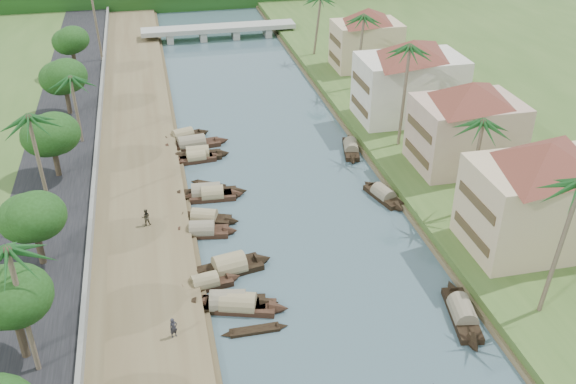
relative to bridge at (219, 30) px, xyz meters
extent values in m
plane|color=#3D545C|center=(0.00, -72.00, -1.72)|extent=(220.00, 220.00, 0.00)
cube|color=brown|center=(-16.00, -52.00, -1.32)|extent=(10.00, 180.00, 0.80)
cube|color=#375321|center=(19.00, -52.00, -1.12)|extent=(16.00, 180.00, 1.20)
cube|color=black|center=(-24.50, -52.00, -1.02)|extent=(8.00, 180.00, 1.40)
cube|color=slate|center=(-20.20, -52.00, -0.37)|extent=(0.40, 180.00, 1.10)
cube|color=#98998F|center=(0.00, 0.00, 0.28)|extent=(28.00, 4.00, 0.80)
cube|color=#98998F|center=(-9.00, 0.00, -0.82)|extent=(1.20, 3.50, 1.80)
cube|color=#98998F|center=(-3.00, 0.00, -0.82)|extent=(1.20, 3.50, 1.80)
cube|color=#98998F|center=(3.00, 0.00, -0.82)|extent=(1.20, 3.50, 1.80)
cube|color=#98998F|center=(9.00, 0.00, -0.82)|extent=(1.20, 3.50, 1.80)
cube|color=tan|center=(19.00, -74.00, 3.48)|extent=(12.00, 8.00, 8.00)
pyramid|color=brown|center=(19.00, -74.00, 8.58)|extent=(14.85, 14.85, 2.20)
cube|color=#493922|center=(12.95, -74.00, 1.48)|extent=(0.10, 6.40, 0.90)
cube|color=#493922|center=(12.95, -74.00, 4.68)|extent=(0.10, 6.40, 0.90)
cube|color=tan|center=(20.00, -58.00, 3.23)|extent=(11.00, 8.00, 7.50)
pyramid|color=brown|center=(20.00, -58.00, 8.08)|extent=(14.11, 14.11, 2.20)
cube|color=#493922|center=(14.45, -58.00, 1.35)|extent=(0.10, 6.40, 0.90)
cube|color=#493922|center=(14.45, -58.00, 4.35)|extent=(0.10, 6.40, 0.90)
cube|color=silver|center=(19.00, -44.00, 3.48)|extent=(13.00, 8.00, 8.00)
pyramid|color=brown|center=(19.00, -44.00, 8.58)|extent=(15.59, 15.59, 2.20)
cube|color=#493922|center=(12.45, -44.00, 1.48)|extent=(0.10, 6.40, 0.90)
cube|color=#493922|center=(12.45, -44.00, 4.68)|extent=(0.10, 6.40, 0.90)
cube|color=tan|center=(20.00, -24.00, 2.98)|extent=(10.00, 7.00, 7.00)
pyramid|color=brown|center=(20.00, -24.00, 7.58)|extent=(12.62, 12.62, 2.20)
cube|color=#493922|center=(14.95, -24.00, 1.23)|extent=(0.10, 5.60, 0.90)
cube|color=#493922|center=(14.95, -24.00, 4.03)|extent=(0.10, 5.60, 0.90)
cube|color=black|center=(-8.17, -75.78, -1.52)|extent=(6.42, 3.67, 0.70)
cone|color=black|center=(-4.93, -76.81, -1.44)|extent=(2.19, 2.17, 1.92)
cone|color=black|center=(-11.42, -74.75, -1.44)|extent=(2.19, 2.17, 1.92)
cylinder|color=#8D7E59|center=(-8.17, -75.78, -1.14)|extent=(5.06, 3.31, 1.99)
cube|color=black|center=(-8.96, -75.37, -1.52)|extent=(6.43, 3.06, 0.70)
cone|color=black|center=(-5.59, -76.00, -1.44)|extent=(2.07, 2.07, 1.97)
cone|color=black|center=(-12.33, -74.75, -1.44)|extent=(2.07, 2.07, 1.97)
cylinder|color=#7C6F5D|center=(-8.96, -75.37, -1.14)|extent=(5.01, 2.87, 2.05)
cube|color=black|center=(-10.50, -72.39, -1.52)|extent=(4.87, 2.35, 0.70)
cone|color=black|center=(-7.94, -71.95, -1.44)|extent=(1.58, 1.63, 1.58)
cone|color=black|center=(-13.06, -72.83, -1.44)|extent=(1.58, 1.63, 1.58)
cylinder|color=#8D7E59|center=(-10.50, -72.39, -1.14)|extent=(3.80, 2.23, 1.65)
cube|color=black|center=(-8.13, -70.54, -1.52)|extent=(6.11, 3.29, 0.70)
cone|color=black|center=(-4.98, -69.93, -1.44)|extent=(2.06, 2.30, 2.19)
cone|color=black|center=(-11.29, -71.15, -1.44)|extent=(2.06, 2.30, 2.19)
cylinder|color=#8D7E59|center=(-8.13, -70.54, -1.14)|extent=(4.78, 3.12, 2.32)
cube|color=black|center=(-9.90, -64.18, -1.52)|extent=(5.23, 2.55, 0.70)
cone|color=black|center=(-7.15, -64.61, -1.44)|extent=(1.70, 1.82, 1.78)
cone|color=black|center=(-12.65, -63.75, -1.44)|extent=(1.70, 1.82, 1.78)
cylinder|color=#7C6F5D|center=(-9.90, -64.18, -1.14)|extent=(4.08, 2.44, 1.87)
cube|color=black|center=(-9.43, -61.89, -1.52)|extent=(5.47, 3.37, 0.70)
cone|color=black|center=(-6.71, -62.90, -1.44)|extent=(1.92, 1.91, 1.65)
cone|color=black|center=(-12.15, -60.87, -1.44)|extent=(1.92, 1.91, 1.65)
cylinder|color=#8D7E59|center=(-9.43, -61.89, -1.14)|extent=(4.34, 3.00, 1.71)
cube|color=black|center=(-8.11, -57.56, -1.52)|extent=(4.96, 2.11, 0.70)
cone|color=black|center=(-5.41, -57.73, -1.44)|extent=(1.53, 1.71, 1.78)
cone|color=black|center=(-10.81, -57.40, -1.44)|extent=(1.53, 1.71, 1.78)
cylinder|color=#8D7E59|center=(-8.11, -57.56, -1.14)|extent=(3.82, 2.11, 1.88)
cube|color=black|center=(-8.71, -56.97, -1.52)|extent=(6.58, 2.38, 0.70)
cone|color=black|center=(-5.13, -57.23, -1.44)|extent=(1.96, 1.86, 1.94)
cone|color=black|center=(-12.29, -56.71, -1.44)|extent=(1.96, 1.86, 1.94)
cylinder|color=#7C6F5D|center=(-8.71, -56.97, -1.14)|extent=(5.07, 2.35, 2.00)
cube|color=black|center=(-8.95, -48.55, -1.52)|extent=(4.70, 1.87, 0.70)
cone|color=black|center=(-6.40, -48.35, -1.44)|extent=(1.43, 1.46, 1.50)
cone|color=black|center=(-11.49, -48.75, -1.44)|extent=(1.43, 1.46, 1.50)
cylinder|color=#8D7E59|center=(-8.95, -48.55, -1.14)|extent=(3.62, 1.84, 1.57)
cube|color=black|center=(-8.69, -47.75, -1.52)|extent=(5.60, 2.03, 0.70)
cone|color=black|center=(-5.60, -47.82, -1.44)|extent=(1.65, 1.75, 1.89)
cone|color=black|center=(-11.77, -47.68, -1.44)|extent=(1.65, 1.75, 1.89)
cylinder|color=#8D7E59|center=(-8.69, -47.75, -1.14)|extent=(4.29, 2.08, 1.98)
cube|color=black|center=(-9.11, -44.65, -1.52)|extent=(7.04, 2.68, 0.70)
cone|color=black|center=(-5.32, -44.22, -1.44)|extent=(2.12, 1.93, 1.94)
cone|color=black|center=(-12.90, -45.09, -1.44)|extent=(2.12, 1.93, 1.94)
cylinder|color=#7C6F5D|center=(-9.11, -44.65, -1.14)|extent=(5.44, 2.57, 1.99)
cube|color=black|center=(-9.97, -42.07, -1.52)|extent=(5.47, 3.18, 0.70)
cone|color=black|center=(-7.22, -41.20, -1.44)|extent=(1.89, 1.90, 1.69)
cone|color=black|center=(-12.72, -42.95, -1.44)|extent=(1.89, 1.90, 1.69)
cylinder|color=#8D7E59|center=(-9.97, -42.07, -1.14)|extent=(4.32, 2.88, 1.76)
cube|color=black|center=(9.22, -80.75, -1.52)|extent=(2.95, 6.58, 0.70)
cone|color=black|center=(9.88, -77.28, -1.44)|extent=(1.93, 2.07, 1.83)
cone|color=black|center=(8.57, -84.22, -1.44)|extent=(1.93, 2.07, 1.83)
cylinder|color=#7C6F5D|center=(9.22, -80.75, -1.14)|extent=(2.74, 5.12, 1.88)
cube|color=black|center=(9.52, -61.47, -1.52)|extent=(2.97, 5.40, 0.70)
cone|color=black|center=(8.74, -58.72, -1.44)|extent=(1.82, 1.82, 1.63)
cone|color=black|center=(10.30, -64.22, -1.44)|extent=(1.82, 1.82, 1.63)
cylinder|color=#7C6F5D|center=(9.52, -61.47, -1.14)|extent=(2.71, 4.24, 1.70)
cube|color=black|center=(9.59, -49.96, -1.52)|extent=(2.84, 5.94, 0.70)
cone|color=black|center=(10.27, -46.86, -1.44)|extent=(1.79, 1.90, 1.66)
cone|color=black|center=(8.90, -53.06, -1.44)|extent=(1.79, 1.90, 1.66)
cylinder|color=#7C6F5D|center=(9.59, -49.96, -1.14)|extent=(2.61, 4.63, 1.70)
cube|color=black|center=(-7.33, -78.71, -1.62)|extent=(3.95, 0.88, 0.35)
cone|color=black|center=(-5.10, -78.71, -1.62)|extent=(0.99, 0.88, 0.88)
cone|color=black|center=(-9.55, -78.71, -1.62)|extent=(0.99, 0.88, 0.88)
cube|color=black|center=(-8.04, -54.66, -1.62)|extent=(3.33, 2.44, 0.35)
cone|color=black|center=(-6.37, -55.70, -1.62)|extent=(1.11, 1.05, 0.70)
cone|color=black|center=(-9.70, -53.62, -1.62)|extent=(1.11, 1.05, 0.70)
cylinder|color=#6D5E49|center=(15.00, -82.50, 5.30)|extent=(1.19, 0.36, 11.63)
sphere|color=#1A4E1D|center=(15.00, -82.50, 10.88)|extent=(3.20, 3.20, 3.20)
cylinder|color=#6D5E49|center=(16.00, -67.58, 4.39)|extent=(0.61, 0.36, 9.83)
sphere|color=#1A4E1D|center=(16.00, -67.58, 9.11)|extent=(3.20, 3.20, 3.20)
cylinder|color=#6D5E49|center=(15.00, -51.62, 5.54)|extent=(0.69, 0.36, 12.12)
sphere|color=#1A4E1D|center=(15.00, -51.62, 11.35)|extent=(3.20, 3.20, 3.20)
cylinder|color=#6D5E49|center=(16.00, -32.43, 4.71)|extent=(0.96, 0.36, 10.48)
sphere|color=#1A4E1D|center=(16.00, -32.43, 9.74)|extent=(3.20, 3.20, 3.20)
cylinder|color=#6D5E49|center=(-23.00, -80.64, 4.85)|extent=(0.37, 0.36, 10.35)
sphere|color=#1A4E1D|center=(-23.00, -80.64, 9.82)|extent=(3.20, 3.20, 3.20)
cylinder|color=#6D5E49|center=(-24.00, -59.86, 5.00)|extent=(0.60, 0.36, 10.65)
sphere|color=#1A4E1D|center=(-24.00, -59.86, 10.11)|extent=(3.20, 3.20, 3.20)
cylinder|color=#6D5E49|center=(-22.00, -42.95, 3.73)|extent=(0.49, 0.36, 8.11)
sphere|color=#1A4E1D|center=(-22.00, -42.95, 7.62)|extent=(3.20, 3.20, 3.20)
cylinder|color=#6D5E49|center=(14.00, -16.08, 4.23)|extent=(1.34, 0.36, 9.49)
cylinder|color=#6D5E49|center=(-20.50, -12.04, 5.54)|extent=(0.65, 0.36, 11.73)
cylinder|color=#473A29|center=(-24.00, -79.10, 1.50)|extent=(0.60, 0.60, 3.74)
ellipsoid|color=#15330E|center=(-24.00, -79.10, 5.07)|extent=(5.08, 5.08, 4.18)
cylinder|color=#473A29|center=(-24.00, -67.62, 1.26)|extent=(0.60, 0.60, 3.23)
ellipsoid|color=#15330E|center=(-24.00, -67.62, 4.34)|extent=(4.95, 4.95, 4.07)
cylinder|color=#473A29|center=(-24.00, -51.23, 1.30)|extent=(0.60, 0.60, 3.31)
ellipsoid|color=#15330E|center=(-24.00, -51.23, 4.47)|extent=(5.38, 5.38, 4.42)
cylinder|color=#473A29|center=(-24.00, -33.72, 1.36)|extent=(0.60, 0.60, 3.44)
ellipsoid|color=#15330E|center=(-24.00, -33.72, 4.65)|extent=(5.27, 5.27, 4.34)
cylinder|color=#473A29|center=(-24.00, -18.98, 1.50)|extent=(0.60, 0.60, 3.73)
ellipsoid|color=#15330E|center=(-24.00, -18.98, 5.06)|extent=(4.67, 4.67, 3.84)
cylinder|color=#473A29|center=(24.00, -41.68, 1.16)|extent=(0.60, 0.60, 3.45)
ellipsoid|color=#15330E|center=(24.00, -41.68, 4.46)|extent=(5.00, 5.00, 4.11)
imported|color=#222229|center=(-13.50, -78.79, -0.07)|extent=(0.74, 0.64, 1.71)
imported|color=#373226|center=(-15.04, -62.47, -0.06)|extent=(0.85, 0.68, 1.72)
camera|label=1|loc=(-13.08, -116.37, 32.85)|focal=40.00mm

